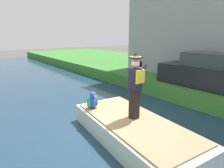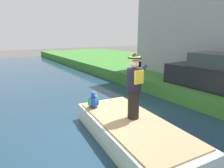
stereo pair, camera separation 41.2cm
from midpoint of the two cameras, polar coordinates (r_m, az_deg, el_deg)
name	(u,v)px [view 1 (the left image)]	position (r m, az deg, el deg)	size (l,w,h in m)	color
ground_plane	(119,134)	(6.20, 0.05, -14.68)	(80.00, 80.00, 0.00)	#4C4742
canal_water	(119,132)	(6.18, 0.05, -14.27)	(7.03, 48.00, 0.10)	#1E384C
boat	(133,130)	(5.57, 4.27, -13.59)	(2.27, 4.38, 0.61)	silver
person_pirate	(135,86)	(5.30, 4.70, -0.72)	(0.61, 0.42, 1.85)	black
parrot_plush	(92,101)	(6.22, -7.74, -5.06)	(0.36, 0.35, 0.57)	blue
parked_car_dark	(207,73)	(9.25, 25.38, 3.08)	(1.71, 4.00, 1.50)	black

